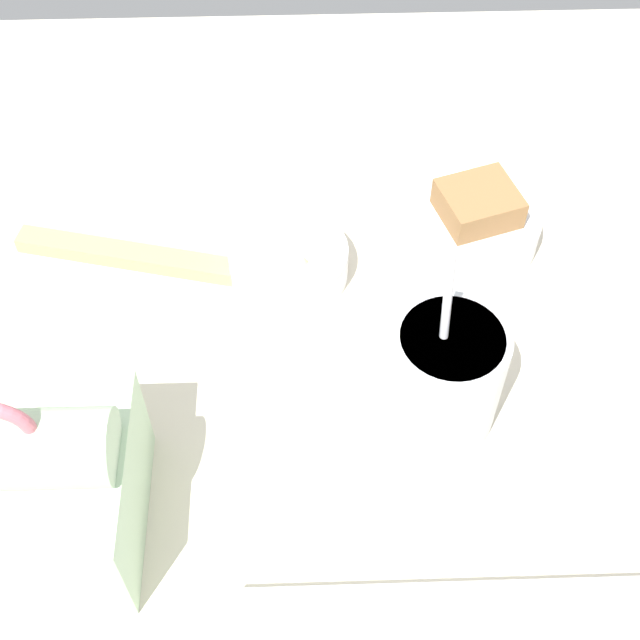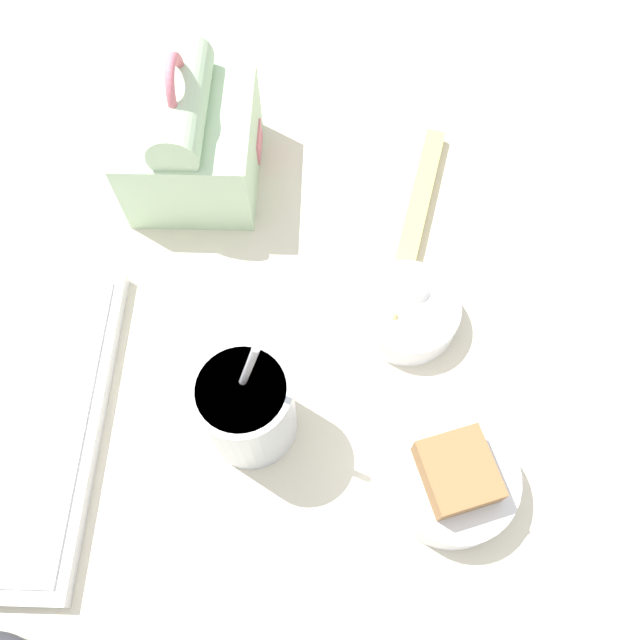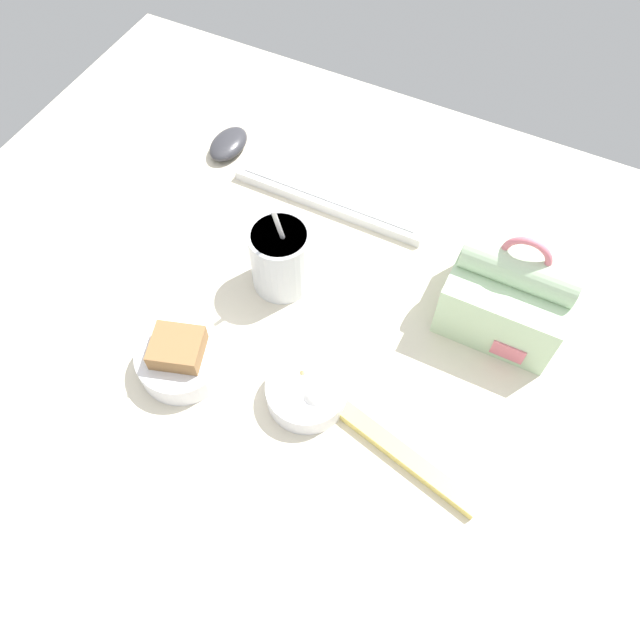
{
  "view_description": "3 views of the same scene",
  "coord_description": "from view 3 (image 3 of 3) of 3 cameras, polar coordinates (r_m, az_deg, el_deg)",
  "views": [
    {
      "loc": [
        2.35,
        45.03,
        68.5
      ],
      "look_at": [
        0.91,
        -2.02,
        7.0
      ],
      "focal_mm": 50.0,
      "sensor_mm": 36.0,
      "label": 1
    },
    {
      "loc": [
        -27.71,
        -2.74,
        65.74
      ],
      "look_at": [
        0.91,
        -2.02,
        7.0
      ],
      "focal_mm": 35.0,
      "sensor_mm": 36.0,
      "label": 2
    },
    {
      "loc": [
        21.93,
        -44.22,
        83.12
      ],
      "look_at": [
        0.91,
        -2.02,
        7.0
      ],
      "focal_mm": 35.0,
      "sensor_mm": 36.0,
      "label": 3
    }
  ],
  "objects": [
    {
      "name": "keyboard",
      "position": [
        1.12,
        1.83,
        12.34
      ],
      "size": [
        34.89,
        12.8,
        2.1
      ],
      "color": "silver",
      "rests_on": "desk_surface"
    },
    {
      "name": "desk_surface",
      "position": [
        0.96,
        0.05,
        -0.76
      ],
      "size": [
        140.0,
        110.0,
        2.0
      ],
      "color": "beige",
      "rests_on": "ground"
    },
    {
      "name": "bento_bowl_snacks",
      "position": [
        0.88,
        -1.2,
        -6.51
      ],
      "size": [
        11.47,
        11.47,
        4.92
      ],
      "color": "silver",
      "rests_on": "desk_surface"
    },
    {
      "name": "chopstick_case",
      "position": [
        0.86,
        7.44,
        -12.03
      ],
      "size": [
        23.73,
        7.9,
        1.6
      ],
      "color": "#EFD666",
      "rests_on": "desk_surface"
    },
    {
      "name": "bento_bowl_sandwich",
      "position": [
        0.91,
        -12.58,
        -3.38
      ],
      "size": [
        12.8,
        12.8,
        7.05
      ],
      "color": "silver",
      "rests_on": "desk_surface"
    },
    {
      "name": "computer_mouse",
      "position": [
        1.19,
        -8.37,
        15.65
      ],
      "size": [
        5.86,
        9.16,
        2.84
      ],
      "color": "#333338",
      "rests_on": "desk_surface"
    },
    {
      "name": "lunch_bag",
      "position": [
        0.95,
        17.0,
        2.56
      ],
      "size": [
        17.13,
        15.4,
        18.05
      ],
      "color": "#B7D6AD",
      "rests_on": "desk_surface"
    },
    {
      "name": "soup_cup",
      "position": [
        0.95,
        -3.61,
        5.72
      ],
      "size": [
        9.37,
        9.37,
        18.91
      ],
      "color": "silver",
      "rests_on": "desk_surface"
    }
  ]
}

